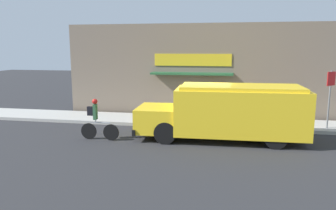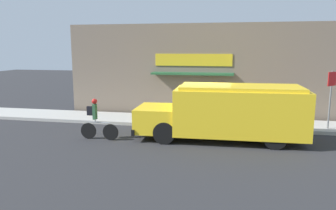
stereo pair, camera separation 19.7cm
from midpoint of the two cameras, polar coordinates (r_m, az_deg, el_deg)
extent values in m
plane|color=#2B2B2D|center=(15.03, 5.44, -4.19)|extent=(70.00, 70.00, 0.00)
cube|color=#ADAAA3|center=(16.11, 5.82, -2.95)|extent=(28.00, 2.27, 0.15)
cube|color=#756656|center=(17.21, 6.38, 5.86)|extent=(15.09, 0.18, 4.90)
cube|color=gold|center=(17.14, 3.95, 7.85)|extent=(4.00, 0.05, 0.62)
cube|color=#235633|center=(16.83, 3.78, 5.46)|extent=(4.20, 0.74, 0.10)
cube|color=yellow|center=(13.21, 12.00, -1.06)|extent=(5.09, 2.35, 1.77)
cube|color=yellow|center=(13.51, -2.22, -2.34)|extent=(1.66, 2.07, 0.98)
cube|color=yellow|center=(13.06, 12.15, 3.05)|extent=(4.68, 2.17, 0.13)
cube|color=black|center=(13.76, -5.32, -3.80)|extent=(0.19, 2.15, 0.24)
cube|color=red|center=(14.51, 6.28, 0.43)|extent=(0.04, 0.44, 0.44)
cylinder|color=black|center=(14.41, 0.29, -3.01)|extent=(0.86, 0.29, 0.85)
cylinder|color=black|center=(12.62, -0.97, -4.90)|extent=(0.86, 0.29, 0.85)
cylinder|color=black|center=(14.40, 16.69, -3.45)|extent=(0.86, 0.29, 0.85)
cylinder|color=black|center=(12.61, 17.82, -5.40)|extent=(0.86, 0.29, 0.85)
cylinder|color=black|center=(13.30, -10.31, -4.72)|extent=(0.66, 0.05, 0.66)
cylinder|color=black|center=(13.68, -14.03, -4.44)|extent=(0.66, 0.05, 0.66)
cylinder|color=#999EA3|center=(13.39, -12.25, -3.01)|extent=(0.91, 0.06, 0.04)
cylinder|color=#999EA3|center=(13.45, -12.91, -2.72)|extent=(0.04, 0.04, 0.12)
cube|color=#2D5B38|center=(13.37, -12.97, -1.18)|extent=(0.12, 0.20, 0.62)
sphere|color=red|center=(13.30, -13.04, 0.60)|extent=(0.22, 0.22, 0.22)
cube|color=black|center=(13.45, -13.71, -1.02)|extent=(0.26, 0.15, 0.36)
cylinder|color=slate|center=(15.87, 25.94, 0.85)|extent=(0.07, 0.07, 2.54)
cube|color=red|center=(15.72, 26.24, 4.13)|extent=(0.45, 0.45, 0.60)
cylinder|color=slate|center=(16.12, 5.25, -1.04)|extent=(0.62, 0.62, 0.89)
cylinder|color=black|center=(16.04, 5.28, 0.60)|extent=(0.63, 0.63, 0.04)
camera|label=1|loc=(0.10, -90.38, -0.07)|focal=35.00mm
camera|label=2|loc=(0.10, 89.62, 0.07)|focal=35.00mm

